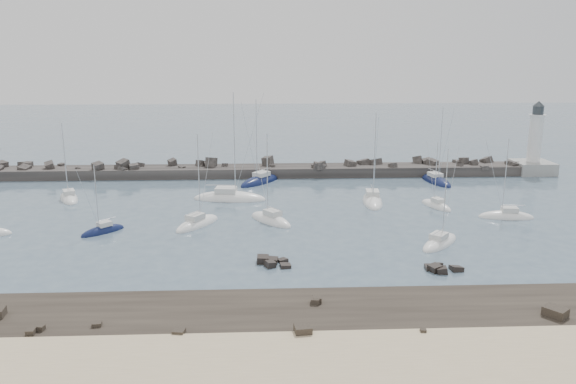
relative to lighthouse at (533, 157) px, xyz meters
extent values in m
plane|color=#475E70|center=(-47.00, -38.00, -3.09)|extent=(400.00, 400.00, 0.00)
cube|color=black|center=(-47.00, -60.00, -3.09)|extent=(140.00, 12.00, 0.70)
cube|color=black|center=(-49.04, -63.18, -2.39)|extent=(1.50, 1.37, 0.71)
cube|color=black|center=(-71.01, -62.26, -2.52)|extent=(0.68, 0.80, 0.45)
cube|color=black|center=(-39.27, -63.46, -2.56)|extent=(0.56, 0.62, 0.36)
cube|color=black|center=(-47.33, -57.24, -2.48)|extent=(0.76, 0.91, 0.53)
cube|color=black|center=(-70.44, -61.65, -2.53)|extent=(0.63, 0.63, 0.43)
cube|color=black|center=(-59.07, -62.71, -2.56)|extent=(1.06, 1.06, 0.37)
cube|color=black|center=(-66.09, -61.05, -2.58)|extent=(0.83, 0.78, 0.33)
cube|color=black|center=(-47.52, -57.50, -2.49)|extent=(0.87, 0.99, 0.50)
cube|color=black|center=(-27.04, -61.00, -2.34)|extent=(2.30, 2.35, 0.81)
cube|color=black|center=(-49.84, -47.49, -3.07)|extent=(1.29, 1.41, 0.77)
cube|color=black|center=(-51.47, -47.37, -2.94)|extent=(1.43, 1.42, 1.09)
cube|color=black|center=(-52.26, -46.05, -2.89)|extent=(1.37, 1.44, 1.22)
cube|color=black|center=(-50.09, -45.76, -3.19)|extent=(1.46, 1.44, 0.92)
cube|color=black|center=(-51.25, -46.32, -2.91)|extent=(1.42, 1.34, 1.06)
cube|color=black|center=(-51.52, -46.85, -2.90)|extent=(1.50, 1.49, 0.76)
cube|color=black|center=(-34.03, -49.45, -2.89)|extent=(1.64, 1.64, 1.17)
cube|color=black|center=(-33.46, -50.01, -2.83)|extent=(1.31, 1.17, 0.96)
cube|color=black|center=(-33.32, -48.41, -2.93)|extent=(1.05, 1.07, 0.83)
cube|color=black|center=(-34.24, -48.86, -3.12)|extent=(1.41, 1.45, 0.93)
cube|color=black|center=(-31.67, -49.24, -3.14)|extent=(1.40, 1.58, 1.29)
cube|color=#2F2C2A|center=(-54.50, 0.00, -2.89)|extent=(115.00, 6.00, 3.20)
cube|color=#2F2C2A|center=(-78.54, -0.78, -1.35)|extent=(2.59, 2.68, 1.70)
cube|color=#2F2C2A|center=(-96.48, 1.70, -1.17)|extent=(1.45, 1.64, 1.63)
cube|color=#2F2C2A|center=(-27.74, -1.76, -1.09)|extent=(1.75, 1.96, 1.42)
cube|color=#2F2C2A|center=(-42.24, -1.69, -1.25)|extent=(1.90, 1.62, 1.80)
cube|color=#2F2C2A|center=(-14.06, 2.05, -1.42)|extent=(2.10, 2.17, 1.44)
cube|color=#2F2C2A|center=(-41.20, -0.87, -1.08)|extent=(2.43, 2.16, 1.92)
cube|color=#2F2C2A|center=(-41.88, -0.99, -1.45)|extent=(1.72, 1.76, 1.18)
cube|color=#2F2C2A|center=(-51.22, 1.28, -0.61)|extent=(2.58, 2.50, 2.17)
cube|color=#2F2C2A|center=(-4.37, -0.38, -1.56)|extent=(1.38, 1.46, 1.19)
cube|color=#2F2C2A|center=(-14.74, -1.30, -1.33)|extent=(1.42, 1.57, 1.27)
cube|color=#2F2C2A|center=(-86.65, -0.47, -1.52)|extent=(1.34, 1.12, 1.22)
cube|color=#2F2C2A|center=(-11.65, -0.19, -0.89)|extent=(1.57, 1.50, 1.53)
cube|color=#2F2C2A|center=(-97.77, 2.57, -1.10)|extent=(1.88, 2.09, 1.38)
cube|color=#2F2C2A|center=(-59.37, 0.66, -1.10)|extent=(1.20, 1.14, 0.89)
cube|color=#2F2C2A|center=(-69.42, 1.64, -0.77)|extent=(1.86, 2.10, 1.93)
cube|color=#2F2C2A|center=(-3.54, 0.28, -1.47)|extent=(2.49, 2.66, 1.63)
cube|color=#2F2C2A|center=(-20.24, 2.09, -1.01)|extent=(1.76, 1.41, 1.28)
cube|color=#2F2C2A|center=(-62.29, 0.86, -1.18)|extent=(2.40, 2.08, 1.81)
cube|color=#2F2C2A|center=(-30.58, 1.65, -1.02)|extent=(3.07, 2.93, 1.83)
cube|color=#2F2C2A|center=(-41.72, -2.14, -1.15)|extent=(2.53, 1.90, 2.10)
cube|color=#2F2C2A|center=(-10.42, -2.39, -1.45)|extent=(1.50, 1.77, 1.06)
cube|color=#2F2C2A|center=(-32.32, 2.58, -1.28)|extent=(2.17, 1.91, 1.87)
cube|color=#2F2C2A|center=(-50.58, -0.52, -1.33)|extent=(1.48, 1.37, 1.27)
cube|color=#2F2C2A|center=(-41.67, -2.46, -0.98)|extent=(2.15, 2.34, 1.80)
cube|color=#2F2C2A|center=(-21.93, 2.31, -0.86)|extent=(2.37, 2.50, 2.29)
cube|color=#2F2C2A|center=(-20.26, 1.50, -1.13)|extent=(2.00, 1.84, 2.06)
cube|color=#2F2C2A|center=(-8.15, 2.29, -1.20)|extent=(2.82, 2.60, 2.48)
cube|color=#2F2C2A|center=(-32.72, 1.67, -1.09)|extent=(2.60, 2.69, 1.88)
cube|color=#2F2C2A|center=(-64.00, 1.75, -0.95)|extent=(2.29, 2.39, 1.64)
cube|color=#2F2C2A|center=(-96.25, -0.67, -1.39)|extent=(2.34, 2.46, 1.97)
cube|color=#2F2C2A|center=(-63.92, 0.93, -1.52)|extent=(2.11, 2.22, 1.26)
cube|color=#2F2C2A|center=(-77.95, -2.06, -1.37)|extent=(2.17, 2.03, 1.75)
cube|color=#2F2C2A|center=(-91.77, -0.19, -0.96)|extent=(2.32, 2.65, 2.36)
cube|color=#2F2C2A|center=(-78.06, -0.81, -0.70)|extent=(2.83, 3.01, 2.45)
cube|color=#2F2C2A|center=(-19.61, 0.47, -1.18)|extent=(2.72, 2.75, 2.09)
cube|color=#2F2C2A|center=(-90.55, 2.49, -1.31)|extent=(1.57, 1.48, 1.06)
cube|color=#2F2C2A|center=(-35.55, -0.10, -1.04)|extent=(2.49, 2.44, 1.87)
cube|color=#2F2C2A|center=(-4.49, -1.31, -1.31)|extent=(1.87, 1.71, 1.74)
cube|color=#2F2C2A|center=(-61.89, 0.10, -0.50)|extent=(2.28, 2.55, 2.29)
cube|color=#2F2C2A|center=(-13.13, 1.15, -0.90)|extent=(1.80, 2.05, 1.70)
cube|color=#2F2C2A|center=(-101.34, 1.36, -0.85)|extent=(2.67, 2.66, 1.51)
cube|color=#2F2C2A|center=(-1.11, -0.98, -1.30)|extent=(1.14, 1.12, 0.88)
cube|color=#2F2C2A|center=(-75.52, -1.28, -1.43)|extent=(1.05, 1.01, 1.05)
cube|color=#2F2C2A|center=(-4.82, -0.13, -1.23)|extent=(1.42, 1.54, 1.32)
cube|color=#2F2C2A|center=(-67.38, -0.44, -1.44)|extent=(1.47, 1.59, 1.25)
cube|color=#2F2C2A|center=(-75.43, 1.16, -1.23)|extent=(1.93, 2.12, 1.69)
cube|color=#2F2C2A|center=(-76.01, -1.41, -1.09)|extent=(2.14, 2.25, 1.62)
cube|color=#2F2C2A|center=(-82.51, -1.69, -0.86)|extent=(2.40, 2.69, 2.18)
cube|color=gray|center=(0.00, 0.00, -2.29)|extent=(7.00, 7.00, 3.00)
cylinder|color=white|center=(0.00, 0.00, 3.71)|extent=(2.50, 2.50, 9.00)
cylinder|color=white|center=(0.00, 0.00, 8.13)|extent=(3.20, 3.20, 0.25)
cylinder|color=#303539|center=(0.00, 0.00, 9.01)|extent=(2.00, 2.00, 1.60)
cone|color=#303539|center=(0.00, 0.00, 10.31)|extent=(2.20, 2.20, 1.00)
ellipsoid|color=white|center=(-83.00, -16.71, -3.04)|extent=(5.71, 8.52, 2.12)
cube|color=silver|center=(-82.83, -17.08, -1.80)|extent=(2.46, 2.78, 0.69)
cylinder|color=silver|center=(-83.27, -16.11, 3.40)|extent=(0.12, 0.12, 11.08)
cylinder|color=silver|center=(-82.59, -17.61, -1.16)|extent=(1.45, 3.03, 0.10)
ellipsoid|color=#101942|center=(-72.94, -34.25, -3.04)|extent=(5.61, 5.58, 1.72)
cube|color=silver|center=(-72.72, -34.04, -2.01)|extent=(2.06, 2.06, 0.60)
cylinder|color=silver|center=(-73.28, -34.59, 1.77)|extent=(0.10, 0.10, 8.16)
cylinder|color=silver|center=(-72.42, -33.74, -1.45)|extent=(1.78, 1.76, 0.09)
ellipsoid|color=white|center=(-61.04, -31.69, -3.04)|extent=(6.66, 8.45, 2.17)
cube|color=silver|center=(-61.27, -32.04, -1.77)|extent=(2.68, 2.88, 0.70)
cylinder|color=silver|center=(-60.69, -31.12, 3.52)|extent=(0.12, 0.12, 11.29)
cylinder|color=silver|center=(-61.58, -32.54, -1.11)|extent=(1.87, 2.88, 0.10)
ellipsoid|color=white|center=(-57.46, -18.08, -3.04)|extent=(11.96, 5.08, 2.71)
cube|color=silver|center=(-58.03, -18.00, -1.49)|extent=(3.52, 2.74, 0.80)
cylinder|color=silver|center=(-56.54, -18.20, 5.94)|extent=(0.14, 0.14, 15.65)
cylinder|color=silver|center=(-58.84, -17.90, -0.75)|extent=(4.61, 0.72, 0.11)
ellipsoid|color=white|center=(-51.17, -30.39, -3.04)|extent=(7.00, 8.10, 2.22)
cube|color=silver|center=(-50.92, -30.72, -1.73)|extent=(2.71, 2.84, 0.74)
cylinder|color=silver|center=(-51.56, -29.87, 3.46)|extent=(0.13, 0.13, 11.11)
cylinder|color=silver|center=(-50.57, -31.18, -1.03)|extent=(2.07, 2.69, 0.11)
ellipsoid|color=white|center=(-35.21, -20.86, -3.04)|extent=(3.92, 9.83, 2.43)
cube|color=silver|center=(-35.16, -20.38, -1.63)|extent=(2.19, 2.86, 0.77)
cylinder|color=silver|center=(-35.29, -21.62, 4.46)|extent=(0.13, 0.13, 12.94)
cylinder|color=silver|center=(-35.09, -19.71, -0.91)|extent=(0.49, 3.83, 0.11)
ellipsoid|color=white|center=(-30.83, -40.86, -3.04)|extent=(7.09, 7.58, 1.98)
cube|color=silver|center=(-31.09, -41.16, -1.89)|extent=(2.67, 2.72, 0.62)
cylinder|color=silver|center=(-30.41, -40.39, 3.16)|extent=(0.11, 0.11, 10.72)
cylinder|color=silver|center=(-31.46, -41.58, -1.32)|extent=(2.17, 2.44, 0.09)
ellipsoid|color=#101942|center=(-21.01, -7.21, -3.04)|extent=(4.68, 9.80, 2.24)
cube|color=silver|center=(-21.10, -6.75, -1.76)|extent=(2.37, 2.95, 0.67)
cylinder|color=silver|center=(-20.86, -7.95, 4.26)|extent=(0.11, 0.11, 12.70)
cylinder|color=silver|center=(-21.23, -6.10, -1.13)|extent=(0.82, 3.71, 0.10)
ellipsoid|color=white|center=(-18.01, -30.10, -3.04)|extent=(7.90, 3.43, 2.03)
cube|color=silver|center=(-17.63, -30.16, -1.84)|extent=(2.34, 1.83, 0.67)
cylinder|color=silver|center=(-18.61, -30.01, 2.98)|extent=(0.12, 0.12, 10.31)
cylinder|color=silver|center=(-17.10, -30.23, -1.22)|extent=(3.04, 0.53, 0.10)
ellipsoid|color=white|center=(-26.05, -23.75, -3.04)|extent=(4.26, 6.93, 1.79)
cube|color=silver|center=(-25.93, -24.06, -1.98)|extent=(1.90, 2.21, 0.60)
cylinder|color=silver|center=(-26.24, -23.25, 2.19)|extent=(0.10, 0.10, 8.95)
cylinder|color=silver|center=(-25.77, -24.49, -1.42)|extent=(1.02, 2.51, 0.09)
ellipsoid|color=#101942|center=(-52.76, -6.00, -3.04)|extent=(8.68, 10.03, 2.51)
cube|color=silver|center=(-52.45, -5.59, -1.59)|extent=(3.36, 3.52, 0.78)
cylinder|color=silver|center=(-53.25, -6.65, 4.90)|extent=(0.13, 0.13, 13.76)
cylinder|color=silver|center=(-52.02, -5.03, -0.87)|extent=(2.56, 3.31, 0.11)
camera|label=1|loc=(-52.10, -104.43, 19.20)|focal=35.00mm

